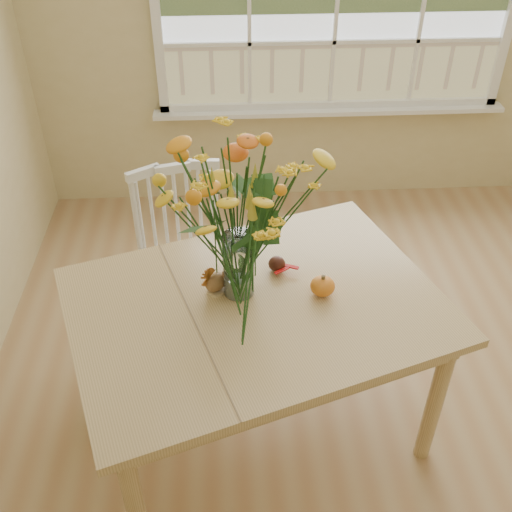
{
  "coord_description": "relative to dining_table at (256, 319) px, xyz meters",
  "views": [
    {
      "loc": [
        -0.73,
        -1.67,
        2.41
      ],
      "look_at": [
        -0.62,
        0.15,
        1.01
      ],
      "focal_mm": 42.0,
      "sensor_mm": 36.0,
      "label": 1
    }
  ],
  "objects": [
    {
      "name": "floor",
      "position": [
        0.62,
        -0.13,
        -0.7
      ],
      "size": [
        4.0,
        4.5,
        0.01
      ],
      "primitive_type": "cube",
      "color": "#A97E52",
      "rests_on": "ground"
    },
    {
      "name": "dining_table",
      "position": [
        0.0,
        0.0,
        0.0
      ],
      "size": [
        1.73,
        1.47,
        0.79
      ],
      "rotation": [
        0.0,
        0.0,
        0.33
      ],
      "color": "tan",
      "rests_on": "floor"
    },
    {
      "name": "pumpkin",
      "position": [
        0.27,
        0.03,
        0.13
      ],
      "size": [
        0.1,
        0.1,
        0.08
      ],
      "primitive_type": "ellipsoid",
      "color": "orange",
      "rests_on": "dining_table"
    },
    {
      "name": "dark_gourd",
      "position": [
        0.1,
        0.2,
        0.12
      ],
      "size": [
        0.12,
        0.07,
        0.07
      ],
      "color": "#38160F",
      "rests_on": "dining_table"
    },
    {
      "name": "flower_vase",
      "position": [
        -0.07,
        0.07,
        0.51
      ],
      "size": [
        0.59,
        0.59,
        0.7
      ],
      "color": "white",
      "rests_on": "dining_table"
    },
    {
      "name": "wall_back",
      "position": [
        0.62,
        2.12,
        0.65
      ],
      "size": [
        4.0,
        0.02,
        2.7
      ],
      "primitive_type": "cube",
      "color": "#CBBA82",
      "rests_on": "floor"
    },
    {
      "name": "turkey_figurine",
      "position": [
        -0.16,
        0.08,
        0.14
      ],
      "size": [
        0.12,
        0.12,
        0.12
      ],
      "rotation": [
        0.0,
        0.0,
        0.74
      ],
      "color": "#CCB78C",
      "rests_on": "dining_table"
    },
    {
      "name": "windsor_chair",
      "position": [
        -0.34,
        0.68,
        -0.15
      ],
      "size": [
        0.55,
        0.53,
        0.98
      ],
      "rotation": [
        0.0,
        0.0,
        0.26
      ],
      "color": "white",
      "rests_on": "floor"
    }
  ]
}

